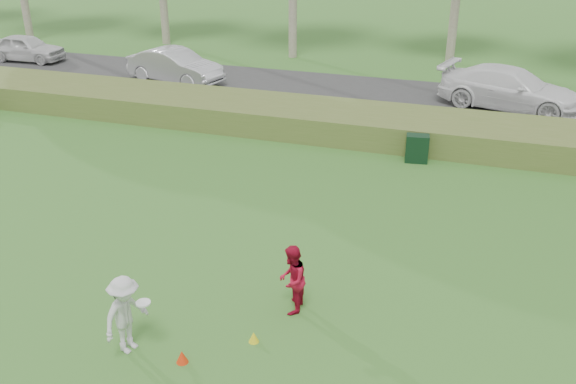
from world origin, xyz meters
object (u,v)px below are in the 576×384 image
(player_white, at_px, (126,315))
(cone_orange, at_px, (182,357))
(car_mid, at_px, (175,66))
(utility_cabinet, at_px, (417,148))
(car_left, at_px, (26,48))
(player_red, at_px, (292,280))
(cone_yellow, at_px, (254,337))
(car_right, at_px, (511,89))

(player_white, height_order, cone_orange, player_white)
(car_mid, bearing_deg, utility_cabinet, -104.54)
(utility_cabinet, relative_size, car_left, 0.23)
(player_white, height_order, player_red, player_white)
(player_white, relative_size, car_mid, 0.34)
(car_left, bearing_deg, car_mid, -101.25)
(cone_yellow, height_order, utility_cabinet, utility_cabinet)
(player_red, bearing_deg, utility_cabinet, 166.30)
(car_left, distance_m, car_right, 23.57)
(utility_cabinet, relative_size, car_right, 0.16)
(cone_orange, relative_size, utility_cabinet, 0.28)
(cone_orange, xyz_separation_m, utility_cabinet, (2.68, 11.17, 0.32))
(car_right, bearing_deg, player_white, 174.84)
(player_red, distance_m, utility_cabinet, 9.10)
(player_red, height_order, car_left, player_red)
(car_right, bearing_deg, car_left, 102.84)
(player_red, relative_size, cone_orange, 5.99)
(cone_orange, bearing_deg, cone_yellow, 43.11)
(player_red, height_order, car_right, car_right)
(player_red, xyz_separation_m, car_right, (3.98, 15.67, 0.13))
(player_red, xyz_separation_m, car_mid, (-10.41, 15.10, 0.07))
(cone_orange, relative_size, car_right, 0.04)
(player_white, distance_m, utility_cabinet, 11.77)
(cone_yellow, relative_size, utility_cabinet, 0.25)
(cone_orange, bearing_deg, car_mid, 117.56)
(cone_yellow, xyz_separation_m, car_mid, (-10.04, 16.30, 0.70))
(player_white, relative_size, car_left, 0.40)
(player_white, distance_m, car_mid, 18.97)
(cone_orange, distance_m, cone_yellow, 1.41)
(car_mid, bearing_deg, cone_yellow, -135.37)
(player_white, xyz_separation_m, car_mid, (-7.91, 17.24, 0.02))
(utility_cabinet, bearing_deg, car_left, 152.10)
(player_red, bearing_deg, car_right, 160.12)
(player_white, relative_size, utility_cabinet, 1.76)
(player_red, relative_size, car_right, 0.27)
(cone_orange, distance_m, car_mid, 19.48)
(player_white, bearing_deg, car_mid, 38.47)
(player_red, height_order, utility_cabinet, player_red)
(utility_cabinet, relative_size, car_mid, 0.20)
(utility_cabinet, bearing_deg, player_white, -116.88)
(player_white, height_order, car_left, player_white)
(cone_yellow, distance_m, car_left, 26.12)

